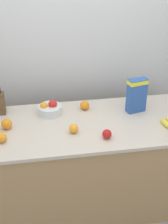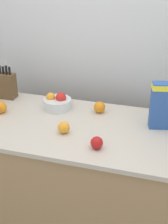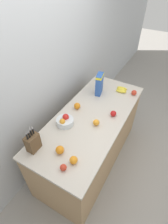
{
  "view_description": "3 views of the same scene",
  "coord_description": "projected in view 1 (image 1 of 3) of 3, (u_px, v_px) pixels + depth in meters",
  "views": [
    {
      "loc": [
        -0.35,
        -2.18,
        2.33
      ],
      "look_at": [
        -0.01,
        0.01,
        1.0
      ],
      "focal_mm": 50.0,
      "sensor_mm": 36.0,
      "label": 1
    },
    {
      "loc": [
        0.51,
        -1.74,
        1.9
      ],
      "look_at": [
        -0.02,
        0.02,
        0.99
      ],
      "focal_mm": 50.0,
      "sensor_mm": 36.0,
      "label": 2
    },
    {
      "loc": [
        -1.44,
        -0.71,
        2.41
      ],
      "look_at": [
        -0.09,
        0.06,
        1.01
      ],
      "focal_mm": 28.0,
      "sensor_mm": 36.0,
      "label": 3
    }
  ],
  "objects": [
    {
      "name": "orange_front_center",
      "position": [
        7.0,
        124.0,
        2.54
      ],
      "size": [
        0.09,
        0.09,
        0.09
      ],
      "primitive_type": "sphere",
      "color": "orange",
      "rests_on": "counter"
    },
    {
      "name": "counter",
      "position": [
        85.0,
        164.0,
        2.86
      ],
      "size": [
        1.88,
        0.8,
        0.9
      ],
      "color": "tan",
      "rests_on": "ground_plane"
    },
    {
      "name": "orange_near_bowl",
      "position": [
        85.0,
        105.0,
        2.82
      ],
      "size": [
        0.08,
        0.08,
        0.08
      ],
      "primitive_type": "sphere",
      "color": "orange",
      "rests_on": "counter"
    },
    {
      "name": "fruit_bowl",
      "position": [
        50.0,
        109.0,
        2.75
      ],
      "size": [
        0.2,
        0.2,
        0.13
      ],
      "color": "silver",
      "rests_on": "counter"
    },
    {
      "name": "ground_plane",
      "position": [
        85.0,
        199.0,
        3.09
      ],
      "size": [
        14.0,
        14.0,
        0.0
      ],
      "primitive_type": "plane",
      "color": "gray"
    },
    {
      "name": "orange_back_center",
      "position": [
        74.0,
        128.0,
        2.5
      ],
      "size": [
        0.08,
        0.08,
        0.08
      ],
      "primitive_type": "sphere",
      "color": "orange",
      "rests_on": "counter"
    },
    {
      "name": "apple_middle",
      "position": [
        107.0,
        134.0,
        2.43
      ],
      "size": [
        0.08,
        0.08,
        0.08
      ],
      "primitive_type": "sphere",
      "color": "red",
      "rests_on": "counter"
    },
    {
      "name": "orange_mid_left",
      "position": [
        1.0,
        138.0,
        2.39
      ],
      "size": [
        0.08,
        0.08,
        0.08
      ],
      "primitive_type": "sphere",
      "color": "orange",
      "rests_on": "counter"
    },
    {
      "name": "wall_back",
      "position": [
        75.0,
        53.0,
        2.95
      ],
      "size": [
        9.0,
        0.06,
        2.6
      ],
      "color": "silver",
      "rests_on": "ground_plane"
    },
    {
      "name": "cereal_box",
      "position": [
        137.0,
        94.0,
        2.73
      ],
      "size": [
        0.18,
        0.11,
        0.31
      ],
      "rotation": [
        0.0,
        0.0,
        0.22
      ],
      "color": "#2D56A8",
      "rests_on": "counter"
    }
  ]
}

